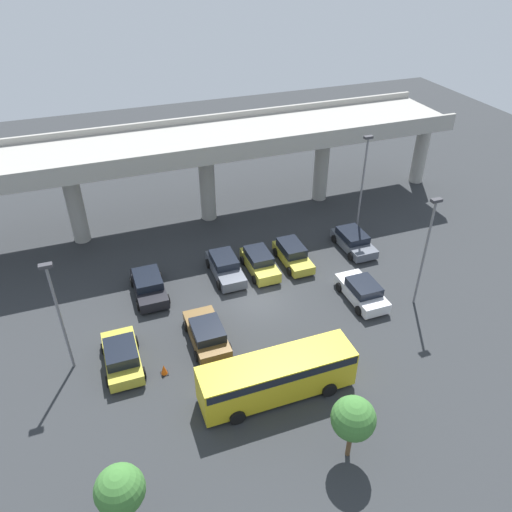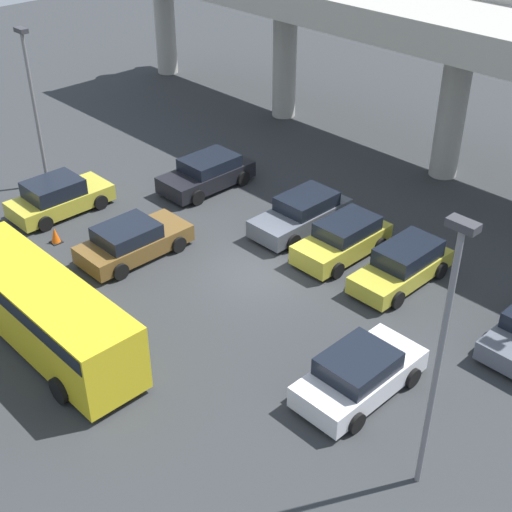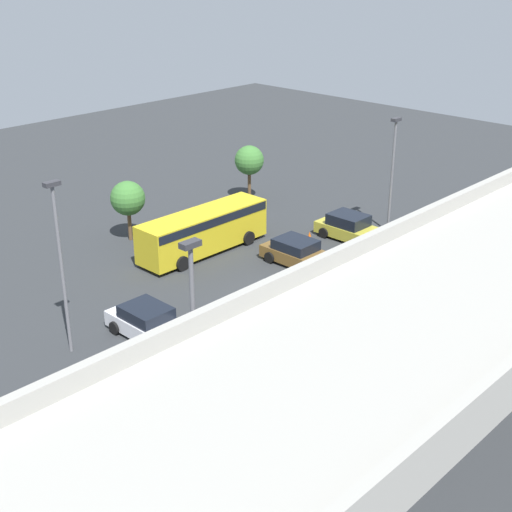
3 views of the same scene
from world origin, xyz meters
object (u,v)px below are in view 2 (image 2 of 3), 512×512
(lamp_post_near_aisle, at_px, (442,344))
(parked_car_6, at_px, (359,374))
(parked_car_1, at_px, (207,173))
(parked_car_5, at_px, (403,265))
(parked_car_3, at_px, (302,213))
(shuttle_bus, at_px, (42,307))
(parked_car_0, at_px, (59,197))
(parked_car_4, at_px, (343,239))
(traffic_cone, at_px, (55,236))
(lamp_post_mid_lot, at_px, (33,97))
(parked_car_2, at_px, (133,241))

(lamp_post_near_aisle, bearing_deg, parked_car_6, 155.34)
(parked_car_1, relative_size, parked_car_5, 1.03)
(parked_car_3, bearing_deg, parked_car_5, 87.96)
(parked_car_1, distance_m, shuttle_bus, 12.59)
(lamp_post_near_aisle, bearing_deg, parked_car_0, 177.32)
(parked_car_4, bearing_deg, parked_car_3, -98.28)
(parked_car_3, xyz_separation_m, traffic_cone, (-6.31, -8.24, -0.40))
(parked_car_6, relative_size, lamp_post_mid_lot, 0.60)
(parked_car_5, relative_size, parked_car_6, 1.00)
(parked_car_3, bearing_deg, traffic_cone, -37.47)
(parked_car_0, relative_size, parked_car_1, 0.98)
(parked_car_2, height_order, parked_car_6, parked_car_6)
(parked_car_4, distance_m, parked_car_5, 2.80)
(parked_car_2, bearing_deg, lamp_post_mid_lot, 84.64)
(lamp_post_mid_lot, bearing_deg, parked_car_6, -1.13)
(parked_car_2, relative_size, parked_car_6, 1.03)
(parked_car_5, height_order, shuttle_bus, shuttle_bus)
(parked_car_5, distance_m, shuttle_bus, 13.16)
(traffic_cone, bearing_deg, shuttle_bus, -32.58)
(lamp_post_near_aisle, relative_size, lamp_post_mid_lot, 1.09)
(lamp_post_mid_lot, bearing_deg, parked_car_0, -19.15)
(parked_car_6, bearing_deg, parked_car_4, 43.71)
(parked_car_3, distance_m, lamp_post_near_aisle, 14.30)
(parked_car_6, bearing_deg, shuttle_bus, 123.18)
(shuttle_bus, bearing_deg, parked_car_6, -146.82)
(shuttle_bus, distance_m, lamp_post_mid_lot, 12.59)
(parked_car_1, height_order, parked_car_5, parked_car_5)
(parked_car_2, xyz_separation_m, parked_car_5, (8.61, 6.31, 0.03))
(parked_car_1, height_order, lamp_post_near_aisle, lamp_post_near_aisle)
(parked_car_0, distance_m, shuttle_bus, 9.39)
(parked_car_4, height_order, shuttle_bus, shuttle_bus)
(parked_car_5, bearing_deg, traffic_cone, -55.51)
(parked_car_6, bearing_deg, parked_car_5, 24.46)
(parked_car_5, bearing_deg, shuttle_bus, -27.44)
(parked_car_1, xyz_separation_m, shuttle_bus, (5.11, -11.48, 0.79))
(lamp_post_mid_lot, bearing_deg, lamp_post_near_aisle, -4.79)
(parked_car_2, distance_m, traffic_cone, 3.57)
(parked_car_1, xyz_separation_m, traffic_cone, (-0.54, -7.86, -0.41))
(parked_car_5, bearing_deg, parked_car_1, -89.06)
(traffic_cone, bearing_deg, parked_car_2, 29.24)
(parked_car_0, relative_size, parked_car_2, 0.98)
(parked_car_0, height_order, parked_car_4, parked_car_0)
(parked_car_1, height_order, traffic_cone, parked_car_1)
(parked_car_2, xyz_separation_m, shuttle_bus, (2.56, -5.35, 0.83))
(parked_car_5, xyz_separation_m, shuttle_bus, (-6.06, -11.66, 0.79))
(parked_car_2, bearing_deg, parked_car_1, 22.64)
(parked_car_6, bearing_deg, parked_car_3, 52.88)
(parked_car_1, height_order, lamp_post_mid_lot, lamp_post_mid_lot)
(parked_car_0, relative_size, parked_car_6, 1.01)
(parked_car_5, height_order, lamp_post_near_aisle, lamp_post_near_aisle)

